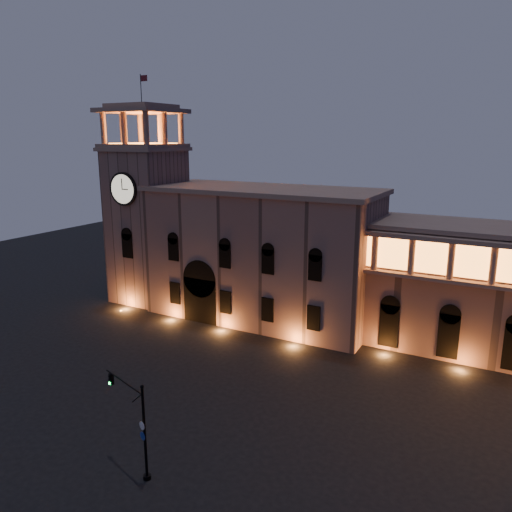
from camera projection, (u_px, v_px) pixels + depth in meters
name	position (u px, v px, depth m)	size (l,w,h in m)	color
ground	(175.00, 389.00, 48.65)	(160.00, 160.00, 0.00)	black
government_building	(261.00, 254.00, 66.33)	(30.80, 12.80, 17.60)	#8A655A
clock_tower	(147.00, 217.00, 73.20)	(9.80, 9.80, 32.40)	#8A655A
traffic_light	(138.00, 425.00, 35.55)	(5.17, 1.93, 7.41)	black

